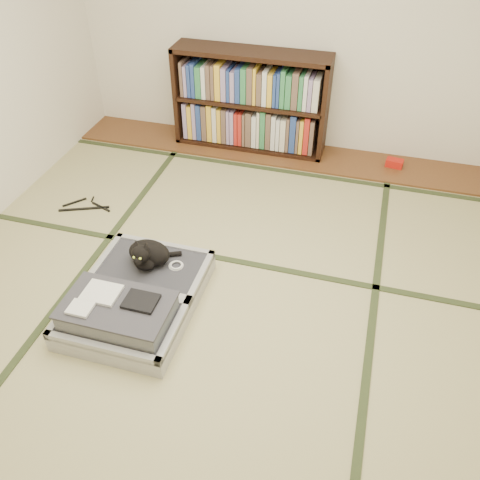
# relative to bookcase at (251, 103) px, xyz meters

# --- Properties ---
(floor) EXTENTS (4.50, 4.50, 0.00)m
(floor) POSITION_rel_bookcase_xyz_m (0.33, -2.07, -0.45)
(floor) COLOR tan
(floor) RESTS_ON ground
(wood_strip) EXTENTS (4.00, 0.50, 0.02)m
(wood_strip) POSITION_rel_bookcase_xyz_m (0.33, -0.07, -0.44)
(wood_strip) COLOR brown
(wood_strip) RESTS_ON ground
(red_item) EXTENTS (0.16, 0.11, 0.07)m
(red_item) POSITION_rel_bookcase_xyz_m (1.38, -0.04, -0.40)
(red_item) COLOR red
(red_item) RESTS_ON wood_strip
(room_shell) EXTENTS (4.50, 4.50, 4.50)m
(room_shell) POSITION_rel_bookcase_xyz_m (0.33, -2.07, 1.01)
(room_shell) COLOR white
(room_shell) RESTS_ON ground
(tatami_borders) EXTENTS (4.00, 4.50, 0.01)m
(tatami_borders) POSITION_rel_bookcase_xyz_m (0.33, -1.57, -0.45)
(tatami_borders) COLOR #2D381E
(tatami_borders) RESTS_ON ground
(bookcase) EXTENTS (1.42, 0.33, 0.92)m
(bookcase) POSITION_rel_bookcase_xyz_m (0.00, 0.00, 0.00)
(bookcase) COLOR black
(bookcase) RESTS_ON wood_strip
(suitcase) EXTENTS (0.74, 0.98, 0.29)m
(suitcase) POSITION_rel_bookcase_xyz_m (-0.15, -2.31, -0.35)
(suitcase) COLOR #A2A2A7
(suitcase) RESTS_ON floor
(cat) EXTENTS (0.33, 0.33, 0.26)m
(cat) POSITION_rel_bookcase_xyz_m (-0.17, -2.02, -0.21)
(cat) COLOR black
(cat) RESTS_ON suitcase
(cable_coil) EXTENTS (0.10, 0.10, 0.02)m
(cable_coil) POSITION_rel_bookcase_xyz_m (0.01, -1.98, -0.30)
(cable_coil) COLOR white
(cable_coil) RESTS_ON suitcase
(hanger) EXTENTS (0.41, 0.27, 0.01)m
(hanger) POSITION_rel_bookcase_xyz_m (-1.04, -1.36, -0.44)
(hanger) COLOR black
(hanger) RESTS_ON floor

